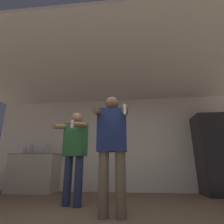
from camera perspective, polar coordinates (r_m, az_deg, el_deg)
wall_back at (r=4.99m, az=1.00°, el=-10.05°), size 7.00×0.06×2.55m
ceiling_slab at (r=3.92m, az=-1.18°, el=12.11°), size 7.00×3.54×0.05m
refrigerator at (r=5.00m, az=30.51°, el=-11.55°), size 0.75×0.69×1.89m
counter at (r=5.26m, az=-24.11°, el=-17.70°), size 1.23×0.64×0.96m
bottle_red_label at (r=5.51m, az=-26.49°, el=-11.22°), size 0.09×0.09×0.25m
bottle_brown_liquor at (r=5.20m, az=-20.40°, el=-11.33°), size 0.08×0.08×0.32m
bottle_dark_rum at (r=5.42m, az=-24.85°, el=-10.99°), size 0.08×0.08×0.32m
person_woman_foreground at (r=2.59m, az=-0.01°, el=-10.43°), size 0.51×0.46×1.70m
person_man_side at (r=3.36m, az=-12.15°, el=-11.89°), size 0.59×0.61×1.66m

